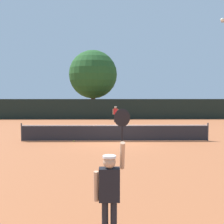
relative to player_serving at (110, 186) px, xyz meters
The scene contains 8 objects.
ground_plane 11.48m from the player_serving, 88.11° to the left, with size 120.00×120.00×0.00m, color #9E5633.
tennis_net 11.44m from the player_serving, 88.11° to the left, with size 11.12×0.08×1.07m.
perimeter_fence 26.16m from the player_serving, 89.17° to the left, with size 28.97×0.12×2.24m, color black.
player_serving is the anchor object (origin of this frame).
player_receiving 22.64m from the player_serving, 88.24° to the left, with size 0.57×0.23×1.56m.
tennis_ball 11.50m from the player_serving, 100.29° to the left, with size 0.07×0.07×0.07m, color #CCE033.
large_tree 30.29m from the player_serving, 93.67° to the left, with size 5.97×5.97×8.21m.
parked_car_near 32.36m from the player_serving, 78.41° to the left, with size 2.27×4.35×1.69m.
Camera 1 is at (-0.41, -16.43, 2.77)m, focal length 44.88 mm.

